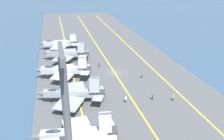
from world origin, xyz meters
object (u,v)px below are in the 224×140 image
Objects in this scene: crew_brown_vest at (153,96)px; crew_white_vest at (126,99)px; parked_jet_fourth at (66,54)px; parked_jet_nearest at (76,134)px; parked_jet_third at (64,70)px; parked_jet_fifth at (60,43)px; crew_green_vest at (142,75)px; parked_jet_second at (72,93)px; crew_purple_vest at (99,64)px; crew_yellow_vest at (173,97)px.

crew_white_vest is (0.27, 6.66, -0.00)m from crew_brown_vest.
parked_jet_fourth is at bearing 29.54° from crew_brown_vest.
parked_jet_nearest reaches higher than crew_brown_vest.
parked_jet_fifth is at bearing -0.23° from parked_jet_third.
crew_green_vest is at bearing -41.53° from parked_jet_nearest.
parked_jet_nearest is at bearing 121.20° from crew_brown_vest.
parked_jet_nearest is at bearing 177.53° from parked_jet_second.
crew_purple_vest is at bearing -27.32° from parked_jet_second.
crew_brown_vest is at bearing -150.46° from parked_jet_fourth.
parked_jet_fifth reaches higher than crew_white_vest.
crew_white_vest is at bearing 87.69° from crew_brown_vest.
crew_white_vest is (-12.23, 8.71, 0.03)m from crew_green_vest.
parked_jet_second is at bearing 178.90° from parked_jet_fourth.
parked_jet_nearest is at bearing 138.47° from crew_green_vest.
parked_jet_fourth reaches higher than parked_jet_second.
parked_jet_second is at bearing 77.59° from crew_yellow_vest.
parked_jet_nearest is at bearing -179.15° from parked_jet_third.
parked_jet_fourth is (14.69, -1.64, -0.05)m from parked_jet_third.
crew_white_vest is at bearing -160.07° from parked_jet_fourth.
crew_white_vest is at bearing 80.70° from crew_yellow_vest.
crew_yellow_vest is at bearing -169.86° from crew_green_vest.
crew_yellow_vest reaches higher than crew_green_vest.
parked_jet_second is (15.34, -0.66, -0.08)m from parked_jet_nearest.
parked_jet_second reaches higher than crew_brown_vest.
parked_jet_fifth is at bearing 0.32° from parked_jet_nearest.
parked_jet_nearest is 8.91× the size of crew_green_vest.
crew_green_vest is (-19.68, -20.29, -1.69)m from parked_jet_fourth.
crew_brown_vest reaches higher than crew_green_vest.
crew_brown_vest is at bearing 170.68° from crew_green_vest.
parked_jet_fourth is at bearing 45.86° from crew_green_vest.
parked_jet_nearest reaches higher than parked_jet_fifth.
crew_yellow_vest is 28.43m from crew_purple_vest.
parked_jet_second is 23.95m from crew_yellow_vest.
parked_jet_second is 13.98m from parked_jet_third.
crew_brown_vest is 25.18m from crew_purple_vest.
parked_jet_nearest is 8.66× the size of crew_white_vest.
crew_yellow_vest is at bearing -99.30° from crew_white_vest.
crew_purple_vest is (35.52, -11.09, -1.44)m from parked_jet_nearest.
parked_jet_nearest is 17.62m from crew_white_vest.
crew_green_vest is at bearing -137.21° from crew_purple_vest.
parked_jet_fourth is 9.53× the size of crew_yellow_vest.
crew_green_vest is (24.27, -21.50, -1.47)m from parked_jet_nearest.
crew_white_vest is at bearing -175.86° from crew_purple_vest.
crew_green_vest is 0.98× the size of crew_purple_vest.
parked_jet_second is at bearing -2.47° from parked_jet_nearest.
parked_jet_fifth is 49.98m from crew_brown_vest.
parked_jet_fifth is 8.96× the size of crew_white_vest.
crew_purple_vest is at bearing 42.79° from crew_green_vest.
crew_brown_vest is (-45.88, -19.77, -1.45)m from parked_jet_fifth.
parked_jet_fifth reaches higher than crew_purple_vest.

